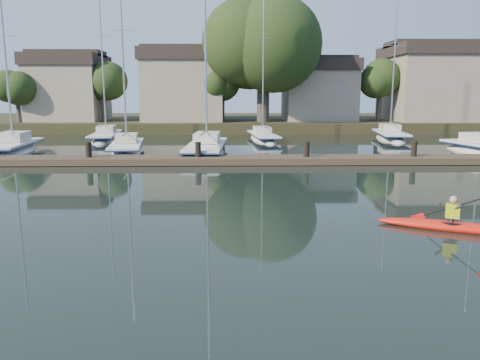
{
  "coord_description": "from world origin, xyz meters",
  "views": [
    {
      "loc": [
        -1.18,
        -11.65,
        3.86
      ],
      "look_at": [
        -0.91,
        2.57,
        1.2
      ],
      "focal_mm": 35.0,
      "sensor_mm": 36.0,
      "label": 1
    }
  ],
  "objects_px": {
    "sailboat_5": "(106,142)",
    "kayak": "(456,225)",
    "sailboat_7": "(390,141)",
    "sailboat_6": "(263,142)",
    "sailboat_0": "(13,156)",
    "sailboat_2": "(207,157)",
    "dock": "(252,160)",
    "sailboat_1": "(127,155)"
  },
  "relations": [
    {
      "from": "sailboat_5",
      "to": "kayak",
      "type": "bearing_deg",
      "value": -63.56
    },
    {
      "from": "kayak",
      "to": "sailboat_7",
      "type": "height_order",
      "value": "sailboat_7"
    },
    {
      "from": "sailboat_6",
      "to": "sailboat_7",
      "type": "height_order",
      "value": "sailboat_6"
    },
    {
      "from": "sailboat_5",
      "to": "sailboat_7",
      "type": "distance_m",
      "value": 23.84
    },
    {
      "from": "sailboat_0",
      "to": "sailboat_7",
      "type": "bearing_deg",
      "value": 11.46
    },
    {
      "from": "sailboat_0",
      "to": "sailboat_5",
      "type": "distance_m",
      "value": 9.07
    },
    {
      "from": "sailboat_2",
      "to": "kayak",
      "type": "bearing_deg",
      "value": -62.61
    },
    {
      "from": "kayak",
      "to": "sailboat_0",
      "type": "relative_size",
      "value": 0.33
    },
    {
      "from": "sailboat_7",
      "to": "sailboat_0",
      "type": "bearing_deg",
      "value": -155.02
    },
    {
      "from": "sailboat_0",
      "to": "sailboat_7",
      "type": "relative_size",
      "value": 0.97
    },
    {
      "from": "kayak",
      "to": "sailboat_2",
      "type": "relative_size",
      "value": 0.26
    },
    {
      "from": "sailboat_2",
      "to": "sailboat_7",
      "type": "relative_size",
      "value": 1.23
    },
    {
      "from": "sailboat_0",
      "to": "sailboat_5",
      "type": "bearing_deg",
      "value": 58.58
    },
    {
      "from": "kayak",
      "to": "dock",
      "type": "xyz_separation_m",
      "value": [
        -5.2,
        12.97,
        0.03
      ]
    },
    {
      "from": "kayak",
      "to": "sailboat_2",
      "type": "height_order",
      "value": "sailboat_2"
    },
    {
      "from": "sailboat_2",
      "to": "sailboat_7",
      "type": "bearing_deg",
      "value": 34.3
    },
    {
      "from": "dock",
      "to": "sailboat_5",
      "type": "bearing_deg",
      "value": 130.98
    },
    {
      "from": "sailboat_2",
      "to": "sailboat_6",
      "type": "relative_size",
      "value": 1.16
    },
    {
      "from": "kayak",
      "to": "sailboat_1",
      "type": "distance_m",
      "value": 22.6
    },
    {
      "from": "sailboat_0",
      "to": "sailboat_7",
      "type": "xyz_separation_m",
      "value": [
        27.84,
        8.36,
        0.01
      ]
    },
    {
      "from": "sailboat_0",
      "to": "sailboat_1",
      "type": "xyz_separation_m",
      "value": [
        7.46,
        0.13,
        0.03
      ]
    },
    {
      "from": "sailboat_5",
      "to": "sailboat_6",
      "type": "height_order",
      "value": "sailboat_5"
    },
    {
      "from": "sailboat_1",
      "to": "sailboat_6",
      "type": "distance_m",
      "value": 12.39
    },
    {
      "from": "sailboat_2",
      "to": "sailboat_6",
      "type": "bearing_deg",
      "value": 67.15
    },
    {
      "from": "sailboat_1",
      "to": "kayak",
      "type": "bearing_deg",
      "value": -62.02
    },
    {
      "from": "kayak",
      "to": "sailboat_7",
      "type": "distance_m",
      "value": 27.43
    },
    {
      "from": "kayak",
      "to": "sailboat_1",
      "type": "bearing_deg",
      "value": 149.38
    },
    {
      "from": "sailboat_2",
      "to": "sailboat_5",
      "type": "distance_m",
      "value": 12.66
    },
    {
      "from": "sailboat_6",
      "to": "dock",
      "type": "bearing_deg",
      "value": -101.64
    },
    {
      "from": "dock",
      "to": "sailboat_0",
      "type": "xyz_separation_m",
      "value": [
        -15.56,
        5.17,
        -0.42
      ]
    },
    {
      "from": "dock",
      "to": "sailboat_1",
      "type": "distance_m",
      "value": 9.68
    },
    {
      "from": "sailboat_5",
      "to": "sailboat_1",
      "type": "bearing_deg",
      "value": -72.72
    },
    {
      "from": "sailboat_2",
      "to": "sailboat_6",
      "type": "distance_m",
      "value": 9.9
    },
    {
      "from": "kayak",
      "to": "sailboat_2",
      "type": "distance_m",
      "value": 18.93
    },
    {
      "from": "sailboat_0",
      "to": "sailboat_6",
      "type": "bearing_deg",
      "value": 19.85
    },
    {
      "from": "sailboat_1",
      "to": "sailboat_5",
      "type": "distance_m",
      "value": 8.73
    },
    {
      "from": "dock",
      "to": "sailboat_2",
      "type": "relative_size",
      "value": 2.08
    },
    {
      "from": "dock",
      "to": "sailboat_6",
      "type": "xyz_separation_m",
      "value": [
        1.48,
        13.15,
        -0.37
      ]
    },
    {
      "from": "sailboat_0",
      "to": "sailboat_1",
      "type": "height_order",
      "value": "sailboat_1"
    },
    {
      "from": "dock",
      "to": "sailboat_1",
      "type": "height_order",
      "value": "sailboat_1"
    },
    {
      "from": "sailboat_5",
      "to": "sailboat_7",
      "type": "relative_size",
      "value": 1.08
    },
    {
      "from": "sailboat_2",
      "to": "sailboat_5",
      "type": "xyz_separation_m",
      "value": [
        -8.8,
        9.1,
        0.03
      ]
    }
  ]
}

